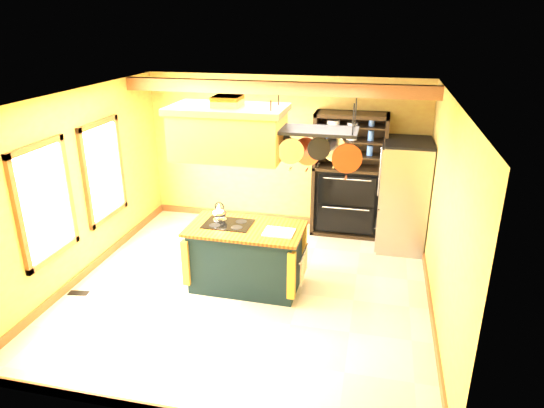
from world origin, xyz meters
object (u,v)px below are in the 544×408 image
at_px(kitchen_island, 246,256).
at_px(refrigerator, 403,198).
at_px(pot_rack, 314,140).
at_px(hutch, 348,187).
at_px(range_hood, 228,131).

xyz_separation_m(kitchen_island, refrigerator, (2.15, 1.84, 0.39)).
distance_m(pot_rack, refrigerator, 2.59).
bearing_deg(hutch, range_hood, -122.96).
xyz_separation_m(range_hood, pot_rack, (1.11, 0.00, -0.07)).
relative_size(pot_rack, refrigerator, 0.68).
distance_m(kitchen_island, hutch, 2.56).
bearing_deg(hutch, kitchen_island, -119.22).
height_order(range_hood, refrigerator, range_hood).
bearing_deg(range_hood, hutch, 57.04).
bearing_deg(kitchen_island, refrigerator, 41.68).
xyz_separation_m(range_hood, refrigerator, (2.35, 1.85, -1.39)).
height_order(range_hood, pot_rack, same).
bearing_deg(range_hood, pot_rack, 0.00).
relative_size(refrigerator, hutch, 0.82).
xyz_separation_m(kitchen_island, range_hood, (-0.20, -0.00, 1.79)).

